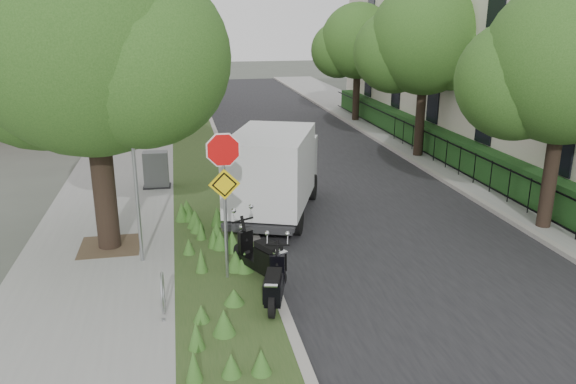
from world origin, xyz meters
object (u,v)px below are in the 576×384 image
box_truck (275,169)px  utility_cabinet (156,170)px  sign_assembly (224,177)px  scooter_far (274,289)px  scooter_near (264,261)px

box_truck → utility_cabinet: (-3.30, 3.15, -0.70)m
sign_assembly → scooter_far: 2.44m
scooter_near → scooter_far: size_ratio=1.04×
sign_assembly → utility_cabinet: sign_assembly is taller
sign_assembly → scooter_far: bearing=-62.0°
scooter_near → box_truck: (0.94, 4.05, 0.85)m
scooter_near → box_truck: box_truck is taller
scooter_near → scooter_far: 1.20m
box_truck → utility_cabinet: 4.62m
sign_assembly → scooter_near: size_ratio=1.97×
scooter_near → scooter_far: bearing=-89.8°
box_truck → scooter_near: bearing=-103.1°
sign_assembly → box_truck: 4.30m
scooter_far → box_truck: size_ratio=0.31×
scooter_near → scooter_far: (0.00, -1.20, -0.04)m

